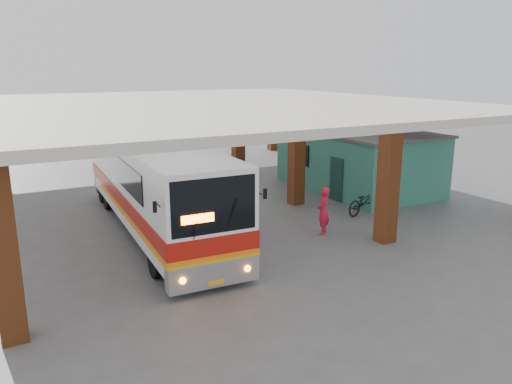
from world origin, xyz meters
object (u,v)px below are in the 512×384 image
object	(u,v)px
coach_bus	(154,183)
red_chair	(304,181)
pedestrian	(323,211)
motorcycle	(364,201)

from	to	relation	value
coach_bus	red_chair	world-z (taller)	coach_bus
coach_bus	red_chair	xyz separation A→B (m)	(9.10, 3.01, -1.49)
coach_bus	pedestrian	size ratio (longest dim) A/B	7.17
pedestrian	red_chair	bearing A→B (deg)	-161.44
pedestrian	red_chair	size ratio (longest dim) A/B	2.12
coach_bus	motorcycle	distance (m)	9.08
red_chair	pedestrian	bearing A→B (deg)	-119.32
pedestrian	red_chair	xyz separation A→B (m)	(3.62, 6.60, -0.52)
coach_bus	pedestrian	bearing A→B (deg)	-30.28
motorcycle	pedestrian	bearing A→B (deg)	99.58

